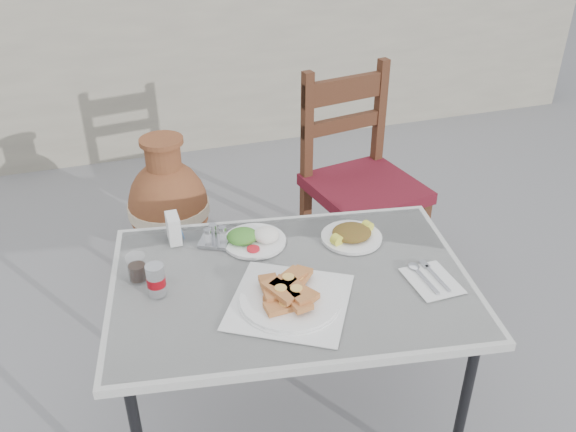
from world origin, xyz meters
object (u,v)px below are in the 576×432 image
object	(u,v)px
cafe_table	(291,291)
napkin_holder	(174,228)
soda_can	(156,280)
cola_glass	(137,269)
condiment_caddy	(215,238)
terracotta_urn	(169,208)
salad_rice_plate	(254,238)
salad_chopped_plate	(352,234)
pide_plate	(290,294)
chair	(360,181)

from	to	relation	value
cafe_table	napkin_holder	xyz separation A→B (m)	(-0.31, 0.33, 0.10)
soda_can	cola_glass	world-z (taller)	soda_can
cafe_table	condiment_caddy	distance (m)	0.33
terracotta_urn	soda_can	bearing A→B (deg)	-98.26
condiment_caddy	cafe_table	bearing A→B (deg)	-55.07
salad_rice_plate	cafe_table	bearing A→B (deg)	-75.81
cafe_table	terracotta_urn	size ratio (longest dim) A/B	1.77
condiment_caddy	salad_rice_plate	bearing A→B (deg)	-14.99
condiment_caddy	salad_chopped_plate	bearing A→B (deg)	-14.07
salad_rice_plate	napkin_holder	bearing A→B (deg)	159.24
pide_plate	napkin_holder	xyz separation A→B (m)	(-0.27, 0.43, 0.02)
pide_plate	chair	xyz separation A→B (m)	(0.63, 0.90, -0.18)
cola_glass	chair	xyz separation A→B (m)	(1.04, 0.64, -0.19)
pide_plate	soda_can	size ratio (longest dim) A/B	4.55
salad_chopped_plate	condiment_caddy	size ratio (longest dim) A/B	1.66
salad_chopped_plate	chair	bearing A→B (deg)	63.36
salad_chopped_plate	chair	world-z (taller)	chair
salad_rice_plate	chair	bearing A→B (deg)	40.91
soda_can	chair	xyz separation A→B (m)	(0.99, 0.74, -0.20)
cola_glass	terracotta_urn	xyz separation A→B (m)	(0.21, 1.03, -0.40)
pide_plate	napkin_holder	bearing A→B (deg)	121.98
cafe_table	pide_plate	world-z (taller)	pide_plate
cafe_table	condiment_caddy	xyz separation A→B (m)	(-0.18, 0.26, 0.07)
soda_can	napkin_holder	size ratio (longest dim) A/B	1.04
cafe_table	pide_plate	size ratio (longest dim) A/B	2.65
salad_rice_plate	cola_glass	distance (m)	0.40
salad_chopped_plate	soda_can	distance (m)	0.68
pide_plate	salad_chopped_plate	distance (m)	0.40
napkin_holder	terracotta_urn	world-z (taller)	napkin_holder
salad_rice_plate	soda_can	xyz separation A→B (m)	(-0.35, -0.18, 0.03)
cola_glass	pide_plate	bearing A→B (deg)	-31.62
salad_rice_plate	salad_chopped_plate	xyz separation A→B (m)	(0.32, -0.08, -0.00)
salad_chopped_plate	condiment_caddy	bearing A→B (deg)	165.93
cola_glass	terracotta_urn	distance (m)	1.12
salad_chopped_plate	condiment_caddy	xyz separation A→B (m)	(-0.45, 0.11, 0.01)
cola_glass	napkin_holder	xyz separation A→B (m)	(0.14, 0.18, 0.01)
cola_glass	napkin_holder	distance (m)	0.23
salad_chopped_plate	chair	size ratio (longest dim) A/B	0.20
soda_can	salad_chopped_plate	bearing A→B (deg)	8.38
salad_rice_plate	chair	world-z (taller)	chair
chair	pide_plate	bearing A→B (deg)	-134.82
cafe_table	chair	xyz separation A→B (m)	(0.59, 0.79, -0.10)
cafe_table	cola_glass	world-z (taller)	cola_glass
cola_glass	salad_rice_plate	bearing A→B (deg)	12.10
condiment_caddy	terracotta_urn	size ratio (longest dim) A/B	0.18
salad_rice_plate	chair	size ratio (longest dim) A/B	0.21
pide_plate	terracotta_urn	bearing A→B (deg)	98.90
salad_rice_plate	condiment_caddy	bearing A→B (deg)	165.01
salad_rice_plate	chair	distance (m)	0.87
salad_chopped_plate	terracotta_urn	bearing A→B (deg)	116.31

